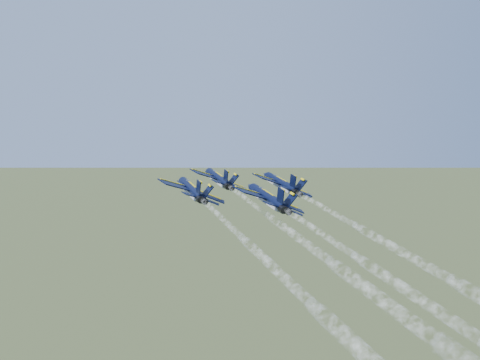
{
  "coord_description": "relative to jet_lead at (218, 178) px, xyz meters",
  "views": [
    {
      "loc": [
        -10.43,
        -104.32,
        116.21
      ],
      "look_at": [
        0.23,
        0.44,
        101.41
      ],
      "focal_mm": 40.0,
      "sensor_mm": 36.0,
      "label": 1
    }
  ],
  "objects": [
    {
      "name": "smoke_trail_lead",
      "position": [
        16.49,
        -61.84,
        0.04
      ],
      "size": [
        24.24,
        84.13,
        2.86
      ],
      "rotation": [
        0.0,
        0.38,
        0.26
      ],
      "color": "white"
    },
    {
      "name": "jet_left",
      "position": [
        -6.0,
        -14.77,
        0.0
      ],
      "size": [
        12.64,
        18.02,
        5.69
      ],
      "rotation": [
        0.0,
        0.38,
        0.26
      ],
      "color": "black"
    },
    {
      "name": "jet_slot",
      "position": [
        6.93,
        -25.26,
        0.0
      ],
      "size": [
        12.64,
        18.02,
        5.69
      ],
      "rotation": [
        0.0,
        0.38,
        0.26
      ],
      "color": "black"
    },
    {
      "name": "jet_right",
      "position": [
        12.25,
        -8.92,
        0.0
      ],
      "size": [
        12.64,
        18.02,
        5.69
      ],
      "rotation": [
        0.0,
        0.38,
        0.26
      ],
      "color": "black"
    },
    {
      "name": "jet_lead",
      "position": [
        0.0,
        0.0,
        0.0
      ],
      "size": [
        12.64,
        18.02,
        5.69
      ],
      "rotation": [
        0.0,
        0.38,
        0.26
      ],
      "color": "black"
    },
    {
      "name": "smoke_trail_left",
      "position": [
        10.48,
        -76.61,
        0.04
      ],
      "size": [
        24.24,
        84.13,
        2.86
      ],
      "rotation": [
        0.0,
        0.38,
        0.26
      ],
      "color": "white"
    }
  ]
}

